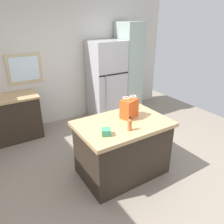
# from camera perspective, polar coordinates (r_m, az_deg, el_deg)

# --- Properties ---
(ground) EXTENTS (6.46, 6.46, 0.00)m
(ground) POSITION_cam_1_polar(r_m,az_deg,el_deg) (3.63, 3.36, -15.26)
(ground) COLOR gray
(back_wall) EXTENTS (5.38, 0.13, 2.78)m
(back_wall) POSITION_cam_1_polar(r_m,az_deg,el_deg) (5.07, -12.81, 13.03)
(back_wall) COLOR silver
(back_wall) RESTS_ON ground
(kitchen_island) EXTENTS (1.34, 0.90, 0.88)m
(kitchen_island) POSITION_cam_1_polar(r_m,az_deg,el_deg) (3.37, 2.75, -9.34)
(kitchen_island) COLOR #33281E
(kitchen_island) RESTS_ON ground
(refrigerator) EXTENTS (0.76, 0.71, 1.81)m
(refrigerator) POSITION_cam_1_polar(r_m,az_deg,el_deg) (5.17, -1.48, 8.26)
(refrigerator) COLOR #B7B7BC
(refrigerator) RESTS_ON ground
(tall_cabinet) EXTENTS (0.46, 0.64, 2.18)m
(tall_cabinet) POSITION_cam_1_polar(r_m,az_deg,el_deg) (5.46, 4.29, 11.07)
(tall_cabinet) COLOR #9EB2A8
(tall_cabinet) RESTS_ON ground
(sink_counter) EXTENTS (1.36, 0.62, 1.08)m
(sink_counter) POSITION_cam_1_polar(r_m,az_deg,el_deg) (4.71, -26.61, -1.76)
(sink_counter) COLOR #33281E
(sink_counter) RESTS_ON ground
(shopping_bag) EXTENTS (0.30, 0.24, 0.33)m
(shopping_bag) POSITION_cam_1_polar(r_m,az_deg,el_deg) (3.26, 4.54, 0.97)
(shopping_bag) COLOR #DB511E
(shopping_bag) RESTS_ON kitchen_island
(small_box) EXTENTS (0.16, 0.16, 0.08)m
(small_box) POSITION_cam_1_polar(r_m,az_deg,el_deg) (2.81, -1.54, -5.24)
(small_box) COLOR #388E66
(small_box) RESTS_ON kitchen_island
(bottle) EXTENTS (0.06, 0.06, 0.20)m
(bottle) POSITION_cam_1_polar(r_m,az_deg,el_deg) (2.91, 4.67, -3.21)
(bottle) COLOR #C66633
(bottle) RESTS_ON kitchen_island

